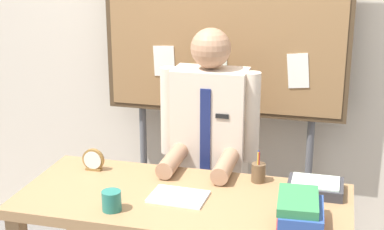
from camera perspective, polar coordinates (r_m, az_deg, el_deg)
name	(u,v)px	position (r m, az deg, el deg)	size (l,w,h in m)	color
back_wall	(231,34)	(3.61, 3.84, 8.00)	(6.40, 0.08, 2.70)	beige
desk	(183,216)	(2.79, -0.89, -9.94)	(1.55, 0.69, 0.76)	#9E754C
person	(209,167)	(3.26, 1.70, -5.16)	(0.55, 0.56, 1.47)	#2D2D33
bulletin_board	(224,32)	(3.40, 3.19, 8.15)	(1.45, 0.09, 1.94)	#4C3823
book_stack	(300,213)	(2.49, 10.56, -9.44)	(0.21, 0.29, 0.13)	#B22D2D
open_notebook	(178,197)	(2.73, -1.34, -8.04)	(0.26, 0.19, 0.01)	white
desk_clock	(93,160)	(3.06, -9.69, -4.44)	(0.12, 0.04, 0.12)	olive
coffee_mug	(112,201)	(2.62, -7.92, -8.36)	(0.09, 0.09, 0.09)	#267266
pen_holder	(258,172)	(2.90, 6.55, -5.62)	(0.07, 0.07, 0.16)	brown
paper_tray	(315,187)	(2.83, 12.03, -6.93)	(0.26, 0.20, 0.06)	#333338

